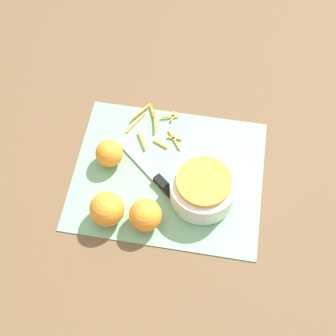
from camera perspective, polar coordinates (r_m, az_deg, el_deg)
The scene contains 8 objects.
ground_plane at distance 1.16m, azimuth -0.00°, elevation -0.86°, with size 4.00×4.00×0.00m, color brown.
cutting_board at distance 1.15m, azimuth -0.00°, elevation -0.79°, with size 0.46×0.38×0.01m.
bowl_speckled at distance 1.09m, azimuth 4.27°, elevation -2.48°, with size 0.15×0.15×0.08m.
knife at distance 1.13m, azimuth -0.72°, elevation -1.91°, with size 0.19×0.17×0.02m.
orange_left at distance 1.15m, azimuth -7.17°, elevation 1.79°, with size 0.07×0.07×0.07m.
orange_right at distance 1.07m, azimuth -7.44°, elevation -4.99°, with size 0.08×0.08×0.08m.
orange_back at distance 1.06m, azimuth -2.78°, elevation -5.75°, with size 0.08×0.08×0.08m.
peel_pile at distance 1.22m, azimuth -1.53°, elevation 5.21°, with size 0.15×0.14×0.01m.
Camera 1 is at (-0.09, 0.54, 1.02)m, focal length 50.00 mm.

